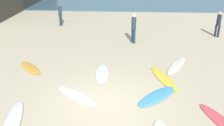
{
  "coord_description": "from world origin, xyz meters",
  "views": [
    {
      "loc": [
        0.76,
        -6.96,
        4.32
      ],
      "look_at": [
        0.01,
        2.98,
        0.3
      ],
      "focal_mm": 38.05,
      "sensor_mm": 36.0,
      "label": 1
    }
  ],
  "objects_px": {
    "surfboard_8": "(12,124)",
    "beachgoer_far": "(218,23)",
    "surfboard_7": "(157,96)",
    "beachgoer_mid": "(134,27)",
    "surfboard_1": "(164,78)",
    "beachgoer_near": "(60,14)",
    "surfboard_4": "(77,96)",
    "surfboard_2": "(30,68)",
    "surfboard_3": "(176,65)",
    "surfboard_0": "(102,73)"
  },
  "relations": [
    {
      "from": "surfboard_8",
      "to": "beachgoer_mid",
      "type": "xyz_separation_m",
      "value": [
        3.64,
        8.51,
        0.97
      ]
    },
    {
      "from": "surfboard_3",
      "to": "beachgoer_near",
      "type": "height_order",
      "value": "beachgoer_near"
    },
    {
      "from": "surfboard_8",
      "to": "beachgoer_far",
      "type": "relative_size",
      "value": 1.49
    },
    {
      "from": "surfboard_1",
      "to": "surfboard_3",
      "type": "xyz_separation_m",
      "value": [
        0.79,
        1.45,
        0.01
      ]
    },
    {
      "from": "surfboard_8",
      "to": "beachgoer_far",
      "type": "xyz_separation_m",
      "value": [
        9.23,
        10.37,
        0.89
      ]
    },
    {
      "from": "surfboard_2",
      "to": "surfboard_3",
      "type": "distance_m",
      "value": 6.82
    },
    {
      "from": "surfboard_3",
      "to": "beachgoer_near",
      "type": "distance_m",
      "value": 11.06
    },
    {
      "from": "surfboard_3",
      "to": "surfboard_7",
      "type": "distance_m",
      "value": 3.23
    },
    {
      "from": "beachgoer_mid",
      "to": "beachgoer_far",
      "type": "xyz_separation_m",
      "value": [
        5.59,
        1.85,
        -0.08
      ]
    },
    {
      "from": "surfboard_3",
      "to": "beachgoer_far",
      "type": "xyz_separation_m",
      "value": [
        3.58,
        5.4,
        0.89
      ]
    },
    {
      "from": "surfboard_8",
      "to": "surfboard_2",
      "type": "bearing_deg",
      "value": -88.96
    },
    {
      "from": "surfboard_8",
      "to": "beachgoer_near",
      "type": "xyz_separation_m",
      "value": [
        -2.09,
        12.81,
        0.89
      ]
    },
    {
      "from": "surfboard_4",
      "to": "beachgoer_mid",
      "type": "distance_m",
      "value": 7.14
    },
    {
      "from": "surfboard_1",
      "to": "surfboard_7",
      "type": "relative_size",
      "value": 1.2
    },
    {
      "from": "surfboard_1",
      "to": "beachgoer_near",
      "type": "xyz_separation_m",
      "value": [
        -6.96,
        9.29,
        0.9
      ]
    },
    {
      "from": "surfboard_4",
      "to": "beachgoer_mid",
      "type": "bearing_deg",
      "value": 22.95
    },
    {
      "from": "surfboard_1",
      "to": "beachgoer_mid",
      "type": "xyz_separation_m",
      "value": [
        -1.23,
        5.0,
        0.98
      ]
    },
    {
      "from": "beachgoer_near",
      "to": "surfboard_1",
      "type": "bearing_deg",
      "value": -133.4
    },
    {
      "from": "beachgoer_far",
      "to": "surfboard_7",
      "type": "bearing_deg",
      "value": 100.91
    },
    {
      "from": "surfboard_7",
      "to": "beachgoer_mid",
      "type": "height_order",
      "value": "beachgoer_mid"
    },
    {
      "from": "surfboard_3",
      "to": "surfboard_0",
      "type": "bearing_deg",
      "value": 44.85
    },
    {
      "from": "surfboard_0",
      "to": "surfboard_7",
      "type": "distance_m",
      "value": 2.83
    },
    {
      "from": "surfboard_1",
      "to": "surfboard_7",
      "type": "distance_m",
      "value": 1.6
    },
    {
      "from": "surfboard_1",
      "to": "beachgoer_mid",
      "type": "relative_size",
      "value": 1.35
    },
    {
      "from": "surfboard_0",
      "to": "beachgoer_near",
      "type": "relative_size",
      "value": 1.21
    },
    {
      "from": "surfboard_8",
      "to": "surfboard_7",
      "type": "bearing_deg",
      "value": -170.2
    },
    {
      "from": "surfboard_0",
      "to": "surfboard_2",
      "type": "height_order",
      "value": "surfboard_0"
    },
    {
      "from": "surfboard_4",
      "to": "surfboard_8",
      "type": "distance_m",
      "value": 2.36
    },
    {
      "from": "surfboard_2",
      "to": "surfboard_3",
      "type": "height_order",
      "value": "surfboard_2"
    },
    {
      "from": "surfboard_0",
      "to": "surfboard_7",
      "type": "xyz_separation_m",
      "value": [
        2.2,
        -1.78,
        -0.0
      ]
    },
    {
      "from": "surfboard_4",
      "to": "surfboard_1",
      "type": "bearing_deg",
      "value": -21.86
    },
    {
      "from": "surfboard_1",
      "to": "surfboard_4",
      "type": "xyz_separation_m",
      "value": [
        -3.29,
        -1.77,
        -0.0
      ]
    },
    {
      "from": "surfboard_3",
      "to": "surfboard_8",
      "type": "distance_m",
      "value": 7.53
    },
    {
      "from": "surfboard_4",
      "to": "beachgoer_near",
      "type": "relative_size",
      "value": 1.29
    },
    {
      "from": "beachgoer_mid",
      "to": "surfboard_4",
      "type": "bearing_deg",
      "value": 127.01
    },
    {
      "from": "surfboard_0",
      "to": "surfboard_8",
      "type": "bearing_deg",
      "value": 53.89
    },
    {
      "from": "surfboard_0",
      "to": "surfboard_3",
      "type": "relative_size",
      "value": 0.81
    },
    {
      "from": "surfboard_7",
      "to": "beachgoer_mid",
      "type": "bearing_deg",
      "value": 138.65
    },
    {
      "from": "surfboard_2",
      "to": "beachgoer_mid",
      "type": "xyz_separation_m",
      "value": [
        4.76,
        4.37,
        0.97
      ]
    },
    {
      "from": "surfboard_0",
      "to": "beachgoer_far",
      "type": "xyz_separation_m",
      "value": [
        6.98,
        6.62,
        0.89
      ]
    },
    {
      "from": "surfboard_2",
      "to": "beachgoer_far",
      "type": "xyz_separation_m",
      "value": [
        10.35,
        6.22,
        0.89
      ]
    },
    {
      "from": "surfboard_0",
      "to": "beachgoer_mid",
      "type": "distance_m",
      "value": 5.05
    },
    {
      "from": "surfboard_0",
      "to": "surfboard_7",
      "type": "height_order",
      "value": "surfboard_0"
    },
    {
      "from": "surfboard_4",
      "to": "surfboard_7",
      "type": "distance_m",
      "value": 2.89
    },
    {
      "from": "surfboard_1",
      "to": "surfboard_2",
      "type": "distance_m",
      "value": 6.02
    },
    {
      "from": "surfboard_0",
      "to": "beachgoer_far",
      "type": "bearing_deg",
      "value": -141.6
    },
    {
      "from": "surfboard_7",
      "to": "surfboard_4",
      "type": "bearing_deg",
      "value": -134.11
    },
    {
      "from": "surfboard_1",
      "to": "surfboard_2",
      "type": "height_order",
      "value": "surfboard_2"
    },
    {
      "from": "surfboard_4",
      "to": "surfboard_7",
      "type": "relative_size",
      "value": 1.06
    },
    {
      "from": "beachgoer_mid",
      "to": "beachgoer_far",
      "type": "bearing_deg",
      "value": -107.7
    }
  ]
}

